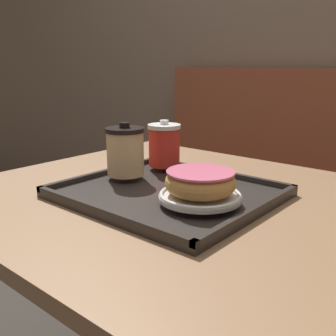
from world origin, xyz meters
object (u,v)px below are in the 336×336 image
coffee_cup_rear (164,145)px  donut_chocolate_glazed (200,182)px  coffee_cup_front (125,151)px  spoon (190,178)px

coffee_cup_rear → donut_chocolate_glazed: 0.28m
donut_chocolate_glazed → coffee_cup_rear: bearing=145.3°
coffee_cup_front → coffee_cup_rear: coffee_cup_front is taller
coffee_cup_front → donut_chocolate_glazed: bearing=-7.5°
coffee_cup_front → coffee_cup_rear: 0.13m
coffee_cup_rear → donut_chocolate_glazed: coffee_cup_rear is taller
coffee_cup_rear → spoon: (0.13, -0.07, -0.05)m
donut_chocolate_glazed → spoon: donut_chocolate_glazed is taller
donut_chocolate_glazed → spoon: (-0.09, 0.09, -0.03)m
coffee_cup_front → spoon: coffee_cup_front is taller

